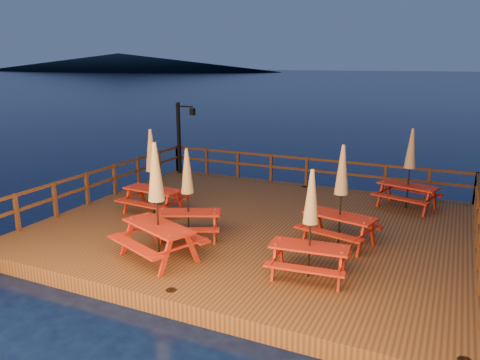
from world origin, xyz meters
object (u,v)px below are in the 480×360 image
at_px(lamp_post, 182,132).
at_px(picnic_table_1, 152,170).
at_px(picnic_table_0, 341,193).
at_px(picnic_table_2, 157,200).

bearing_deg(lamp_post, picnic_table_1, -67.85).
bearing_deg(lamp_post, picnic_table_0, -32.55).
height_order(picnic_table_1, picnic_table_2, picnic_table_2).
bearing_deg(picnic_table_1, picnic_table_2, -47.64).
bearing_deg(picnic_table_2, picnic_table_0, 58.71).
bearing_deg(picnic_table_1, picnic_table_0, 4.68).
xyz_separation_m(picnic_table_1, picnic_table_2, (2.17, -2.84, 0.10)).
bearing_deg(picnic_table_0, picnic_table_1, -167.06).
xyz_separation_m(lamp_post, picnic_table_0, (7.95, -5.07, -0.43)).
bearing_deg(picnic_table_0, lamp_post, 160.70).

